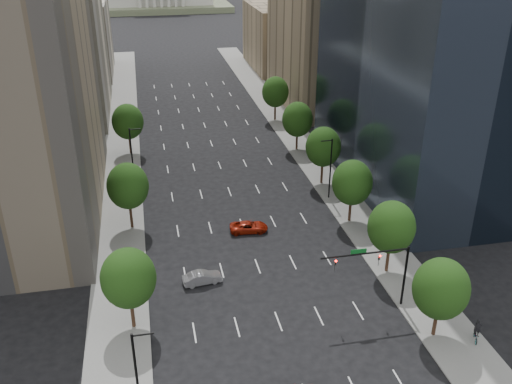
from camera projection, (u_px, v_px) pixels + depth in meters
sidewalk_left at (121, 201)px, 79.06m from camera, size 6.00×200.00×0.15m
sidewalk_right at (331, 182)px, 84.72m from camera, size 6.00×200.00×0.15m
midrise_cream_left at (63, 25)px, 107.54m from camera, size 14.00×30.00×35.00m
filler_left at (81, 38)px, 140.31m from camera, size 14.00×26.00×18.00m
parking_tan_right at (317, 32)px, 115.12m from camera, size 14.00×30.00×30.00m
filler_right at (278, 37)px, 147.24m from camera, size 14.00×26.00×16.00m
tree_right_0 at (441, 289)px, 51.31m from camera, size 5.20×5.20×8.39m
tree_right_1 at (391, 227)px, 60.84m from camera, size 5.20×5.20×8.75m
tree_right_2 at (352, 183)px, 71.46m from camera, size 5.20×5.20×8.61m
tree_right_3 at (323, 147)px, 81.90m from camera, size 5.20×5.20×8.89m
tree_right_4 at (297, 119)px, 94.41m from camera, size 5.20×5.20×8.46m
tree_right_5 at (275, 92)px, 108.37m from camera, size 5.20×5.20×8.75m
tree_left_0 at (128, 278)px, 52.21m from camera, size 5.20×5.20×8.75m
tree_left_1 at (128, 186)px, 69.71m from camera, size 5.20×5.20×8.97m
tree_left_2 at (128, 122)px, 92.72m from camera, size 5.20×5.20×8.68m
streetlight_rn at (330, 167)px, 77.85m from camera, size 1.70×0.20×9.00m
streetlight_ls at (138, 377)px, 42.14m from camera, size 1.70×0.20×9.00m
streetlight_ln at (132, 155)px, 81.75m from camera, size 1.70×0.20×9.00m
traffic_signal at (383, 265)px, 55.17m from camera, size 9.12×0.40×7.38m
car_silver at (202, 278)px, 61.04m from camera, size 4.41×1.99×1.40m
car_red_far at (249, 227)px, 71.19m from camera, size 5.01×2.65×1.34m
cyclist at (476, 334)px, 52.46m from camera, size 1.30×1.88×2.37m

